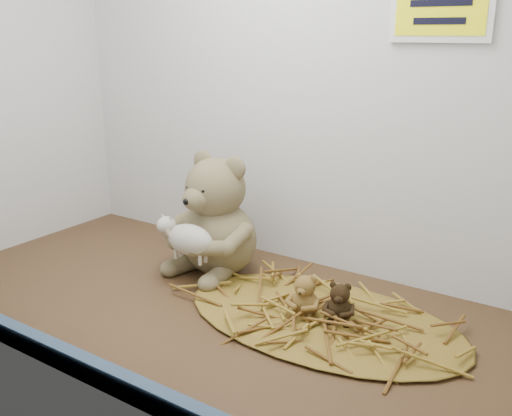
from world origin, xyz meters
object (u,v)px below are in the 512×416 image
Objects in this scene: main_teddy at (218,213)px; toy_lamb at (190,240)px; mini_teddy_brown at (340,300)px; mini_teddy_tan at (305,293)px.

main_teddy is 1.89× the size of toy_lamb.
toy_lamb is 1.92× the size of mini_teddy_brown.
toy_lamb is 26.88cm from mini_teddy_tan.
main_teddy is 3.32× the size of mini_teddy_tan.
mini_teddy_tan is 1.09× the size of mini_teddy_brown.
main_teddy reaches higher than mini_teddy_brown.
toy_lamb is 1.75× the size of mini_teddy_tan.
mini_teddy_brown is (32.61, -7.41, -8.42)cm from main_teddy.
toy_lamb reaches higher than mini_teddy_brown.
main_teddy reaches higher than mini_teddy_tan.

